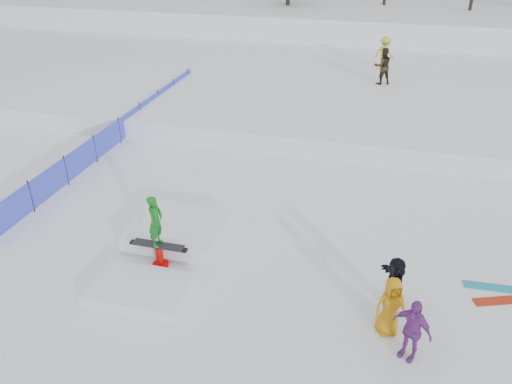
% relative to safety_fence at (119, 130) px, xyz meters
% --- Properties ---
extents(ground, '(120.00, 120.00, 0.00)m').
position_rel_safety_fence_xyz_m(ground, '(6.50, -6.60, -0.55)').
color(ground, white).
extents(snow_berm, '(60.00, 14.00, 2.40)m').
position_rel_safety_fence_xyz_m(snow_berm, '(6.50, 23.40, 0.65)').
color(snow_berm, white).
rests_on(snow_berm, ground).
extents(snow_midrise, '(50.00, 18.00, 0.80)m').
position_rel_safety_fence_xyz_m(snow_midrise, '(6.50, 9.40, -0.15)').
color(snow_midrise, white).
rests_on(snow_midrise, ground).
extents(safety_fence, '(0.05, 16.00, 1.10)m').
position_rel_safety_fence_xyz_m(safety_fence, '(0.00, 0.00, 0.00)').
color(safety_fence, blue).
rests_on(safety_fence, ground).
extents(walker_olive, '(1.06, 0.95, 1.80)m').
position_rel_safety_fence_xyz_m(walker_olive, '(10.08, 8.54, 1.15)').
color(walker_olive, black).
rests_on(walker_olive, snow_midrise).
extents(walker_ygreen, '(1.32, 1.11, 1.77)m').
position_rel_safety_fence_xyz_m(walker_ygreen, '(10.08, 11.41, 1.13)').
color(walker_ygreen, gold).
rests_on(walker_ygreen, snow_midrise).
extents(spectator_purple, '(0.95, 0.75, 1.50)m').
position_rel_safety_fence_xyz_m(spectator_purple, '(11.44, -8.85, 0.20)').
color(spectator_purple, purple).
rests_on(spectator_purple, ground).
extents(spectator_yellow, '(0.84, 0.72, 1.47)m').
position_rel_safety_fence_xyz_m(spectator_yellow, '(11.00, -8.23, 0.18)').
color(spectator_yellow, '#C5820C').
rests_on(spectator_yellow, ground).
extents(spectator_dark, '(0.68, 1.40, 1.44)m').
position_rel_safety_fence_xyz_m(spectator_dark, '(11.06, -7.42, 0.17)').
color(spectator_dark, black).
rests_on(spectator_dark, ground).
extents(loose_board_red, '(1.41, 0.76, 0.03)m').
position_rel_safety_fence_xyz_m(loose_board_red, '(13.69, -6.47, -0.54)').
color(loose_board_red, '#A7250F').
rests_on(loose_board_red, ground).
extents(loose_board_teal, '(1.41, 0.35, 0.03)m').
position_rel_safety_fence_xyz_m(loose_board_teal, '(13.54, -6.00, -0.54)').
color(loose_board_teal, teal).
rests_on(loose_board_teal, ground).
extents(jib_rail_feature, '(2.60, 4.40, 2.11)m').
position_rel_safety_fence_xyz_m(jib_rail_feature, '(5.05, -6.70, -0.25)').
color(jib_rail_feature, white).
rests_on(jib_rail_feature, ground).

